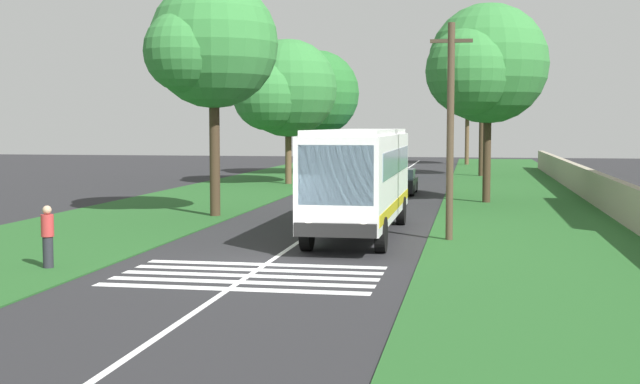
{
  "coord_description": "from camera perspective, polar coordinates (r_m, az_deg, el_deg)",
  "views": [
    {
      "loc": [
        -22.68,
        -5.65,
        3.9
      ],
      "look_at": [
        5.86,
        -0.54,
        1.6
      ],
      "focal_mm": 47.8,
      "sensor_mm": 36.0,
      "label": 1
    }
  ],
  "objects": [
    {
      "name": "roadside_tree_right_2",
      "position": [
        83.8,
        9.77,
        6.86
      ],
      "size": [
        6.62,
        5.88,
        10.42
      ],
      "color": "brown",
      "rests_on": "grass_verge_right"
    },
    {
      "name": "roadside_tree_left_1",
      "position": [
        66.15,
        -0.34,
        6.48
      ],
      "size": [
        7.68,
        6.62,
        9.57
      ],
      "color": "brown",
      "rests_on": "grass_verge_left"
    },
    {
      "name": "trailing_car_0",
      "position": [
        48.07,
        5.37,
        0.66
      ],
      "size": [
        4.3,
        1.78,
        1.43
      ],
      "color": "black",
      "rests_on": "ground"
    },
    {
      "name": "roadside_tree_right_0",
      "position": [
        43.11,
        10.93,
        8.2
      ],
      "size": [
        7.34,
        5.95,
        9.81
      ],
      "color": "#3D2D1E",
      "rests_on": "grass_verge_right"
    },
    {
      "name": "centre_line",
      "position": [
        38.3,
        1.62,
        -1.3
      ],
      "size": [
        110.0,
        0.16,
        0.01
      ],
      "primitive_type": "cube",
      "color": "silver",
      "rests_on": "ground"
    },
    {
      "name": "roadside_tree_left_0",
      "position": [
        55.67,
        -2.35,
        6.75
      ],
      "size": [
        7.94,
        6.39,
        9.39
      ],
      "color": "brown",
      "rests_on": "grass_verge_left"
    },
    {
      "name": "grass_verge_right",
      "position": [
        37.97,
        13.95,
        -1.46
      ],
      "size": [
        120.0,
        8.0,
        0.04
      ],
      "primitive_type": "cube",
      "color": "#235623",
      "rests_on": "ground"
    },
    {
      "name": "zebra_crossing",
      "position": [
        22.17,
        -4.8,
        -5.6
      ],
      "size": [
        4.05,
        6.8,
        0.01
      ],
      "color": "silver",
      "rests_on": "ground"
    },
    {
      "name": "utility_pole",
      "position": [
        28.73,
        8.72,
        4.26
      ],
      "size": [
        0.24,
        1.4,
        7.22
      ],
      "color": "#473828",
      "rests_on": "grass_verge_right"
    },
    {
      "name": "roadside_wall",
      "position": [
        43.2,
        18.04,
        0.23
      ],
      "size": [
        70.0,
        0.4,
        1.56
      ],
      "primitive_type": "cube",
      "color": "#9E937F",
      "rests_on": "grass_verge_right"
    },
    {
      "name": "trailing_car_1",
      "position": [
        56.52,
        2.62,
        1.25
      ],
      "size": [
        4.3,
        1.78,
        1.43
      ],
      "color": "gold",
      "rests_on": "ground"
    },
    {
      "name": "roadside_tree_left_2",
      "position": [
        36.43,
        -7.34,
        9.61
      ],
      "size": [
        6.21,
        5.41,
        9.95
      ],
      "color": "#3D2D1E",
      "rests_on": "grass_verge_left"
    },
    {
      "name": "grass_verge_left",
      "position": [
        40.33,
        -9.98,
        -1.05
      ],
      "size": [
        120.0,
        8.0,
        0.04
      ],
      "primitive_type": "cube",
      "color": "#235623",
      "rests_on": "ground"
    },
    {
      "name": "roadside_tree_right_1",
      "position": [
        65.48,
        10.69,
        7.54
      ],
      "size": [
        6.71,
        5.42,
        10.27
      ],
      "color": "#3D2D1E",
      "rests_on": "grass_verge_right"
    },
    {
      "name": "pedestrian",
      "position": [
        24.11,
        -17.77,
        -2.82
      ],
      "size": [
        0.34,
        0.34,
        1.69
      ],
      "color": "#26262D",
      "rests_on": "grass_verge_left"
    },
    {
      "name": "ground",
      "position": [
        23.7,
        -3.8,
        -4.95
      ],
      "size": [
        160.0,
        160.0,
        0.0
      ],
      "primitive_type": "plane",
      "color": "#262628"
    },
    {
      "name": "trailing_minibus_0",
      "position": [
        64.79,
        3.72,
        2.44
      ],
      "size": [
        6.0,
        2.14,
        2.53
      ],
      "color": "teal",
      "rests_on": "ground"
    },
    {
      "name": "coach_bus",
      "position": [
        29.87,
        2.73,
        1.16
      ],
      "size": [
        11.16,
        2.62,
        3.73
      ],
      "color": "white",
      "rests_on": "ground"
    }
  ]
}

